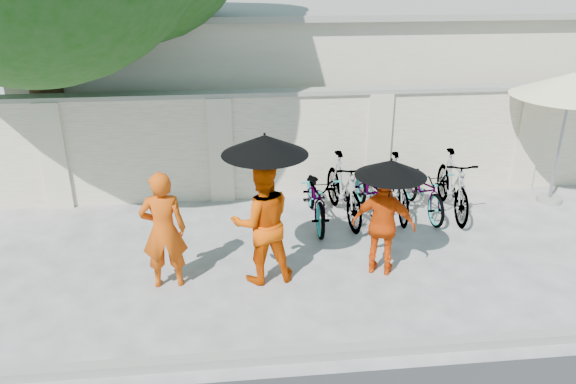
{
  "coord_description": "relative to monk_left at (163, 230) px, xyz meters",
  "views": [
    {
      "loc": [
        -0.83,
        -6.94,
        4.35
      ],
      "look_at": [
        0.01,
        0.72,
        1.1
      ],
      "focal_mm": 35.0,
      "sensor_mm": 36.0,
      "label": 1
    }
  ],
  "objects": [
    {
      "name": "ground",
      "position": [
        1.79,
        -0.11,
        -0.86
      ],
      "size": [
        80.0,
        80.0,
        0.0
      ],
      "primitive_type": "plane",
      "color": "#B7B6B4"
    },
    {
      "name": "kerb",
      "position": [
        1.79,
        -1.81,
        -0.8
      ],
      "size": [
        40.0,
        0.16,
        0.12
      ],
      "primitive_type": "cube",
      "color": "gray",
      "rests_on": "ground"
    },
    {
      "name": "compound_wall",
      "position": [
        2.79,
        3.09,
        0.14
      ],
      "size": [
        20.0,
        0.3,
        2.0
      ],
      "primitive_type": "cube",
      "color": "#F1E3C5",
      "rests_on": "ground"
    },
    {
      "name": "building_behind",
      "position": [
        3.79,
        6.89,
        0.74
      ],
      "size": [
        14.0,
        6.0,
        3.2
      ],
      "primitive_type": "cube",
      "color": "beige",
      "rests_on": "ground"
    },
    {
      "name": "monk_left",
      "position": [
        0.0,
        0.0,
        0.0
      ],
      "size": [
        0.65,
        0.45,
        1.72
      ],
      "primitive_type": "imported",
      "rotation": [
        0.0,
        0.0,
        3.2
      ],
      "color": "#CC4709",
      "rests_on": "ground"
    },
    {
      "name": "monk_center",
      "position": [
        1.36,
        0.01,
        0.04
      ],
      "size": [
        0.97,
        0.8,
        1.81
      ],
      "primitive_type": "imported",
      "rotation": [
        0.0,
        0.0,
        3.28
      ],
      "color": "#DB4901",
      "rests_on": "ground"
    },
    {
      "name": "parasol_center",
      "position": [
        1.41,
        -0.07,
        1.21
      ],
      "size": [
        1.16,
        1.16,
        1.18
      ],
      "color": "black",
      "rests_on": "ground"
    },
    {
      "name": "monk_right",
      "position": [
        3.11,
        0.01,
        -0.09
      ],
      "size": [
        0.98,
        0.7,
        1.55
      ],
      "primitive_type": "imported",
      "rotation": [
        0.0,
        0.0,
        2.74
      ],
      "color": "#DE4507",
      "rests_on": "ground"
    },
    {
      "name": "parasol_right",
      "position": [
        3.13,
        -0.07,
        0.82
      ],
      "size": [
        0.99,
        0.99,
        0.91
      ],
      "color": "black",
      "rests_on": "ground"
    },
    {
      "name": "patio_umbrella",
      "position": [
        7.0,
        2.2,
        1.37
      ],
      "size": [
        2.2,
        2.2,
        2.47
      ],
      "rotation": [
        0.0,
        0.0,
        -0.07
      ],
      "color": "gray",
      "rests_on": "ground"
    },
    {
      "name": "bike_0",
      "position": [
        2.42,
        1.8,
        -0.37
      ],
      "size": [
        0.68,
        1.88,
        0.98
      ],
      "primitive_type": "imported",
      "rotation": [
        0.0,
        0.0,
        -0.01
      ],
      "color": "gray",
      "rests_on": "ground"
    },
    {
      "name": "bike_1",
      "position": [
        2.92,
        1.9,
        -0.29
      ],
      "size": [
        0.76,
        1.97,
        1.15
      ],
      "primitive_type": "imported",
      "rotation": [
        0.0,
        0.0,
        0.12
      ],
      "color": "gray",
      "rests_on": "ground"
    },
    {
      "name": "bike_2",
      "position": [
        3.42,
        1.9,
        -0.36
      ],
      "size": [
        0.71,
        1.93,
        1.01
      ],
      "primitive_type": "imported",
      "rotation": [
        0.0,
        0.0,
        0.02
      ],
      "color": "gray",
      "rests_on": "ground"
    },
    {
      "name": "bike_3",
      "position": [
        3.92,
        1.99,
        -0.33
      ],
      "size": [
        0.63,
        1.81,
        1.07
      ],
      "primitive_type": "imported",
      "rotation": [
        0.0,
        0.0,
        -0.07
      ],
      "color": "gray",
      "rests_on": "ground"
    },
    {
      "name": "bike_4",
      "position": [
        4.41,
        1.98,
        -0.4
      ],
      "size": [
        0.75,
        1.8,
        0.92
      ],
      "primitive_type": "imported",
      "rotation": [
        0.0,
        0.0,
        0.08
      ],
      "color": "gray",
      "rests_on": "ground"
    },
    {
      "name": "bike_5",
      "position": [
        4.91,
        1.91,
        -0.3
      ],
      "size": [
        0.69,
        1.91,
        1.13
      ],
      "primitive_type": "imported",
      "rotation": [
        0.0,
        0.0,
        -0.09
      ],
      "color": "gray",
      "rests_on": "ground"
    }
  ]
}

